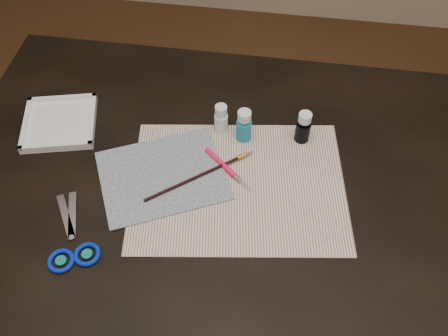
# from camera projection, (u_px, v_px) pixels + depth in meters

# --- Properties ---
(ground) EXTENTS (3.50, 3.50, 0.02)m
(ground) POSITION_uv_depth(u_px,v_px,m) (224.00, 311.00, 1.74)
(ground) COLOR #422614
(ground) RESTS_ON ground
(table) EXTENTS (1.30, 0.90, 0.75)m
(table) POSITION_uv_depth(u_px,v_px,m) (224.00, 259.00, 1.43)
(table) COLOR black
(table) RESTS_ON ground
(paper) EXTENTS (0.53, 0.43, 0.00)m
(paper) POSITION_uv_depth(u_px,v_px,m) (238.00, 185.00, 1.13)
(paper) COLOR white
(paper) RESTS_ON table
(canvas) EXTENTS (0.35, 0.32, 0.00)m
(canvas) POSITION_uv_depth(u_px,v_px,m) (163.00, 175.00, 1.14)
(canvas) COLOR #101B36
(canvas) RESTS_ON paper
(paint_bottle_white) EXTENTS (0.04, 0.04, 0.08)m
(paint_bottle_white) POSITION_uv_depth(u_px,v_px,m) (221.00, 119.00, 1.20)
(paint_bottle_white) COLOR white
(paint_bottle_white) RESTS_ON table
(paint_bottle_cyan) EXTENTS (0.04, 0.04, 0.09)m
(paint_bottle_cyan) POSITION_uv_depth(u_px,v_px,m) (244.00, 126.00, 1.18)
(paint_bottle_cyan) COLOR teal
(paint_bottle_cyan) RESTS_ON table
(paint_bottle_navy) EXTENTS (0.04, 0.04, 0.09)m
(paint_bottle_navy) POSITION_uv_depth(u_px,v_px,m) (303.00, 127.00, 1.18)
(paint_bottle_navy) COLOR black
(paint_bottle_navy) RESTS_ON table
(paintbrush) EXTENTS (0.23, 0.19, 0.01)m
(paintbrush) POSITION_uv_depth(u_px,v_px,m) (202.00, 175.00, 1.14)
(paintbrush) COLOR black
(paintbrush) RESTS_ON canvas
(craft_knife) EXTENTS (0.13, 0.11, 0.01)m
(craft_knife) POSITION_uv_depth(u_px,v_px,m) (228.00, 170.00, 1.15)
(craft_knife) COLOR #FF1555
(craft_knife) RESTS_ON paper
(scissors) EXTENTS (0.21, 0.24, 0.01)m
(scissors) POSITION_uv_depth(u_px,v_px,m) (67.00, 231.00, 1.05)
(scissors) COLOR silver
(scissors) RESTS_ON table
(palette_tray) EXTENTS (0.21, 0.21, 0.02)m
(palette_tray) POSITION_uv_depth(u_px,v_px,m) (60.00, 123.00, 1.24)
(palette_tray) COLOR white
(palette_tray) RESTS_ON table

